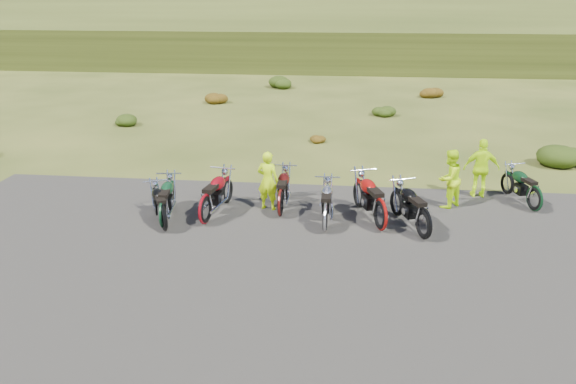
# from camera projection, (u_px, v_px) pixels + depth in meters

# --- Properties ---
(ground) EXTENTS (300.00, 300.00, 0.00)m
(ground) POSITION_uv_depth(u_px,v_px,m) (309.00, 239.00, 13.68)
(ground) COLOR #303E14
(ground) RESTS_ON ground
(gravel_pad) EXTENTS (20.00, 12.00, 0.04)m
(gravel_pad) POSITION_uv_depth(u_px,v_px,m) (302.00, 279.00, 11.81)
(gravel_pad) COLOR black
(gravel_pad) RESTS_ON ground
(hill_slope) EXTENTS (300.00, 45.97, 9.37)m
(hill_slope) POSITION_uv_depth(u_px,v_px,m) (343.00, 46.00, 60.41)
(hill_slope) COLOR #2E3812
(hill_slope) RESTS_ON ground
(hill_plateau) EXTENTS (300.00, 90.00, 9.17)m
(hill_plateau) POSITION_uv_depth(u_px,v_px,m) (348.00, 18.00, 116.49)
(hill_plateau) COLOR #2E3812
(hill_plateau) RESTS_ON ground
(shrub_1) EXTENTS (1.03, 1.03, 0.61)m
(shrub_1) POSITION_uv_depth(u_px,v_px,m) (125.00, 118.00, 25.06)
(shrub_1) COLOR #1E300C
(shrub_1) RESTS_ON ground
(shrub_2) EXTENTS (1.30, 1.30, 0.77)m
(shrub_2) POSITION_uv_depth(u_px,v_px,m) (215.00, 97.00, 29.70)
(shrub_2) COLOR #5A2E0B
(shrub_2) RESTS_ON ground
(shrub_3) EXTENTS (1.56, 1.56, 0.92)m
(shrub_3) POSITION_uv_depth(u_px,v_px,m) (281.00, 81.00, 34.33)
(shrub_3) COLOR #1E300C
(shrub_3) RESTS_ON ground
(shrub_4) EXTENTS (0.77, 0.77, 0.45)m
(shrub_4) POSITION_uv_depth(u_px,v_px,m) (316.00, 137.00, 22.24)
(shrub_4) COLOR #5A2E0B
(shrub_4) RESTS_ON ground
(shrub_5) EXTENTS (1.03, 1.03, 0.61)m
(shrub_5) POSITION_uv_depth(u_px,v_px,m) (383.00, 110.00, 26.88)
(shrub_5) COLOR #1E300C
(shrub_5) RESTS_ON ground
(shrub_6) EXTENTS (1.30, 1.30, 0.77)m
(shrub_6) POSITION_uv_depth(u_px,v_px,m) (430.00, 90.00, 31.51)
(shrub_6) COLOR #5A2E0B
(shrub_6) RESTS_ON ground
(shrub_7) EXTENTS (1.56, 1.56, 0.92)m
(shrub_7) POSITION_uv_depth(u_px,v_px,m) (564.00, 152.00, 19.32)
(shrub_7) COLOR #1E300C
(shrub_7) RESTS_ON ground
(motorcycle_0) EXTENTS (1.47, 2.03, 1.02)m
(motorcycle_0) POSITION_uv_depth(u_px,v_px,m) (165.00, 232.00, 14.12)
(motorcycle_0) COLOR black
(motorcycle_0) RESTS_ON ground
(motorcycle_1) EXTENTS (1.11, 2.33, 1.17)m
(motorcycle_1) POSITION_uv_depth(u_px,v_px,m) (206.00, 224.00, 14.56)
(motorcycle_1) COLOR maroon
(motorcycle_1) RESTS_ON ground
(motorcycle_2) EXTENTS (0.98, 2.17, 1.10)m
(motorcycle_2) POSITION_uv_depth(u_px,v_px,m) (164.00, 228.00, 14.34)
(motorcycle_2) COLOR #0E341B
(motorcycle_2) RESTS_ON ground
(motorcycle_3) EXTENTS (0.70, 2.08, 1.09)m
(motorcycle_3) POSITION_uv_depth(u_px,v_px,m) (325.00, 232.00, 14.10)
(motorcycle_3) COLOR #ABABAF
(motorcycle_3) RESTS_ON ground
(motorcycle_4) EXTENTS (0.71, 2.10, 1.10)m
(motorcycle_4) POSITION_uv_depth(u_px,v_px,m) (280.00, 217.00, 15.05)
(motorcycle_4) COLOR #480E0C
(motorcycle_4) RESTS_ON ground
(motorcycle_5) EXTENTS (1.49, 2.34, 1.16)m
(motorcycle_5) POSITION_uv_depth(u_px,v_px,m) (422.00, 239.00, 13.68)
(motorcycle_5) COLOR black
(motorcycle_5) RESTS_ON ground
(motorcycle_6) EXTENTS (1.51, 2.47, 1.23)m
(motorcycle_6) POSITION_uv_depth(u_px,v_px,m) (379.00, 231.00, 14.18)
(motorcycle_6) COLOR maroon
(motorcycle_6) RESTS_ON ground
(motorcycle_7) EXTENTS (1.23, 2.11, 1.05)m
(motorcycle_7) POSITION_uv_depth(u_px,v_px,m) (532.00, 212.00, 15.40)
(motorcycle_7) COLOR black
(motorcycle_7) RESTS_ON ground
(person_middle) EXTENTS (0.67, 0.52, 1.64)m
(person_middle) POSITION_uv_depth(u_px,v_px,m) (268.00, 182.00, 15.26)
(person_middle) COLOR #B8E50C
(person_middle) RESTS_ON ground
(person_right_a) EXTENTS (1.01, 1.00, 1.64)m
(person_right_a) POSITION_uv_depth(u_px,v_px,m) (449.00, 180.00, 15.41)
(person_right_a) COLOR #B8E50C
(person_right_a) RESTS_ON ground
(person_right_b) EXTENTS (1.01, 0.43, 1.72)m
(person_right_b) POSITION_uv_depth(u_px,v_px,m) (481.00, 169.00, 16.18)
(person_right_b) COLOR #B8E50C
(person_right_b) RESTS_ON ground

